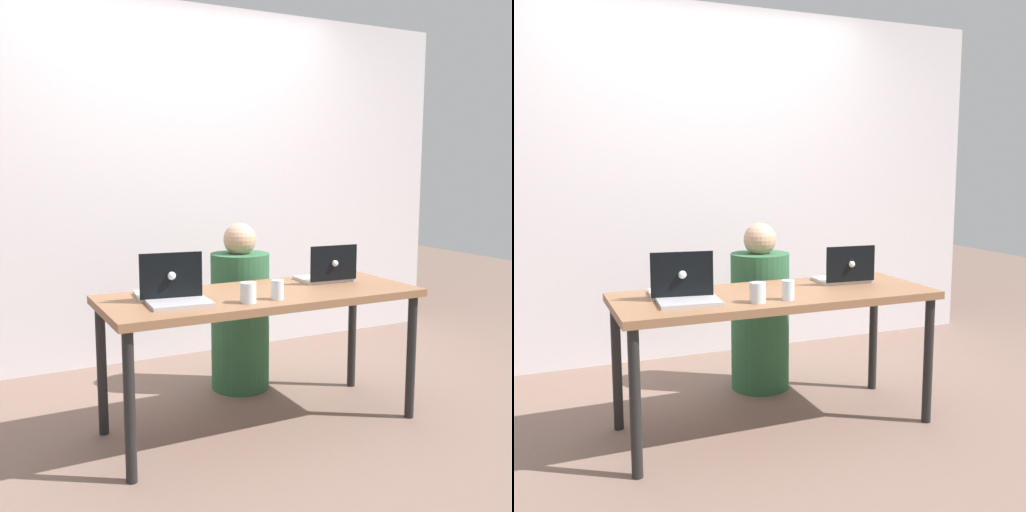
# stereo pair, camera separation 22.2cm
# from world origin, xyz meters

# --- Properties ---
(ground_plane) EXTENTS (12.00, 12.00, 0.00)m
(ground_plane) POSITION_xyz_m (0.00, 0.00, 0.00)
(ground_plane) COLOR #765C50
(back_wall) EXTENTS (4.50, 0.10, 2.48)m
(back_wall) POSITION_xyz_m (0.00, 1.41, 1.24)
(back_wall) COLOR silver
(back_wall) RESTS_ON ground
(desk) EXTENTS (1.64, 0.64, 0.72)m
(desk) POSITION_xyz_m (0.00, 0.00, 0.65)
(desk) COLOR brown
(desk) RESTS_ON ground
(person_at_center) EXTENTS (0.45, 0.45, 1.03)m
(person_at_center) POSITION_xyz_m (0.14, 0.56, 0.46)
(person_at_center) COLOR #2E5E3B
(person_at_center) RESTS_ON ground
(laptop_back_left) EXTENTS (0.33, 0.29, 0.24)m
(laptop_back_left) POSITION_xyz_m (-0.47, 0.08, 0.77)
(laptop_back_left) COLOR silver
(laptop_back_left) RESTS_ON desk
(laptop_front_left) EXTENTS (0.31, 0.27, 0.22)m
(laptop_front_left) POSITION_xyz_m (-0.47, -0.04, 0.77)
(laptop_front_left) COLOR #B3B0B5
(laptop_front_left) RESTS_ON desk
(laptop_back_right) EXTENTS (0.30, 0.26, 0.21)m
(laptop_back_right) POSITION_xyz_m (0.47, 0.10, 0.77)
(laptop_back_right) COLOR silver
(laptop_back_right) RESTS_ON desk
(water_glass_center) EXTENTS (0.06, 0.06, 0.10)m
(water_glass_center) POSITION_xyz_m (-0.01, -0.19, 0.76)
(water_glass_center) COLOR silver
(water_glass_center) RESTS_ON desk
(water_glass_left) EXTENTS (0.08, 0.08, 0.10)m
(water_glass_left) POSITION_xyz_m (-0.17, -0.19, 0.76)
(water_glass_left) COLOR silver
(water_glass_left) RESTS_ON desk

